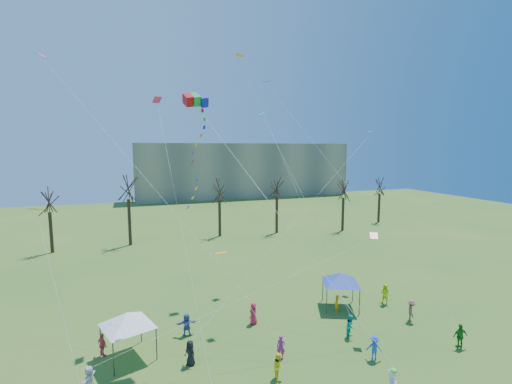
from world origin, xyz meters
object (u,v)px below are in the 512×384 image
object	(u,v)px
distant_building	(243,170)
canopy_tent_blue	(341,278)
canopy_tent_white	(127,319)
big_box_kite	(200,160)

from	to	relation	value
distant_building	canopy_tent_blue	bearing A→B (deg)	-100.83
canopy_tent_white	canopy_tent_blue	xyz separation A→B (m)	(17.35, 1.87, -0.03)
canopy_tent_white	distant_building	bearing A→B (deg)	67.28
distant_building	canopy_tent_white	world-z (taller)	distant_building
distant_building	canopy_tent_white	distance (m)	81.09
big_box_kite	canopy_tent_blue	world-z (taller)	big_box_kite
distant_building	big_box_kite	world-z (taller)	big_box_kite
big_box_kite	canopy_tent_blue	distance (m)	16.17
distant_building	big_box_kite	bearing A→B (deg)	-109.40
canopy_tent_white	canopy_tent_blue	distance (m)	17.45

